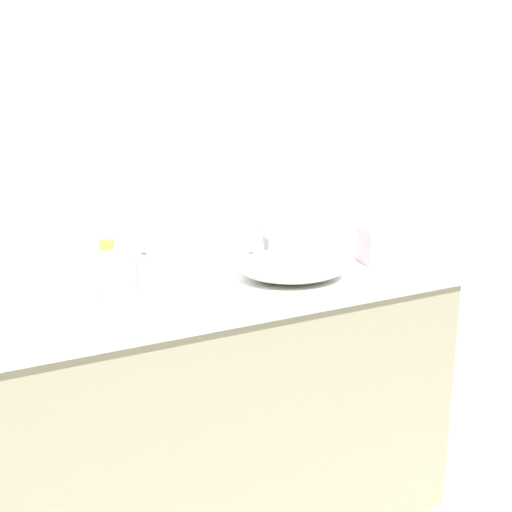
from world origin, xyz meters
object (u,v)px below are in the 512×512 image
at_px(tissue_box, 382,244).
at_px(lotion_bottle, 108,273).
at_px(sink_basin, 293,265).
at_px(candle_jar, 4,313).
at_px(soap_dispenser, 144,271).

bearing_deg(tissue_box, lotion_bottle, 178.94).
distance_m(sink_basin, candle_jar, 0.84).
relative_size(sink_basin, candle_jar, 6.81).
height_order(soap_dispenser, lotion_bottle, lotion_bottle).
relative_size(soap_dispenser, candle_jar, 2.69).
relative_size(lotion_bottle, tissue_box, 1.04).
height_order(sink_basin, lotion_bottle, lotion_bottle).
bearing_deg(soap_dispenser, sink_basin, -13.32).
xyz_separation_m(sink_basin, candle_jar, (-0.84, 0.03, -0.03)).
bearing_deg(tissue_box, candle_jar, 179.98).
xyz_separation_m(sink_basin, tissue_box, (0.37, 0.03, 0.02)).
distance_m(lotion_bottle, candle_jar, 0.28).
xyz_separation_m(lotion_bottle, tissue_box, (0.94, -0.02, -0.02)).
bearing_deg(tissue_box, soap_dispenser, 174.45).
bearing_deg(lotion_bottle, sink_basin, -4.38).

